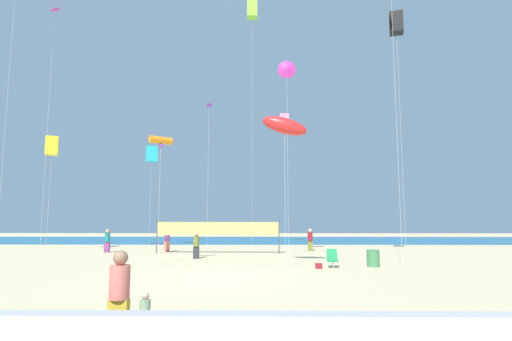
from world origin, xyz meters
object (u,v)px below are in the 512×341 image
object	(u,v)px
toddler_figure	(145,314)
folding_beach_chair	(332,258)
beachgoer_maroon_shirt	(310,239)
beachgoer_olive_shirt	(196,244)
kite_violet_diamond	(209,110)
kite_lime_box	(252,10)
kite_magenta_delta	(287,69)
trash_barrel	(373,258)
mother_figure	(119,292)
beach_handbag	(319,266)
volleyball_net	(218,230)
kite_yellow_box	(52,146)
kite_black_box	(396,24)
kite_cyan_box	(152,154)
kite_magenta_diamond	(54,16)
kite_red_inflatable	(284,126)
beachgoer_plum_shirt	(167,239)
beachgoer_teal_shirt	(107,240)
kite_orange_tube	(161,141)

from	to	relation	value
toddler_figure	folding_beach_chair	size ratio (longest dim) A/B	1.03
beachgoer_maroon_shirt	beachgoer_olive_shirt	bearing A→B (deg)	-97.57
kite_violet_diamond	kite_lime_box	distance (m)	10.50
kite_magenta_delta	trash_barrel	bearing A→B (deg)	-53.15
mother_figure	beach_handbag	bearing A→B (deg)	48.30
volleyball_net	kite_yellow_box	world-z (taller)	kite_yellow_box
mother_figure	kite_black_box	size ratio (longest dim) A/B	0.11
kite_cyan_box	kite_lime_box	xyz separation A→B (m)	(9.17, -3.06, 12.06)
kite_yellow_box	kite_magenta_diamond	size ratio (longest dim) A/B	0.49
toddler_figure	beachgoer_maroon_shirt	size ratio (longest dim) A/B	0.55
volleyball_net	trash_barrel	bearing A→B (deg)	-43.23
toddler_figure	kite_yellow_box	distance (m)	26.84
kite_red_inflatable	kite_yellow_box	distance (m)	19.69
beachgoer_plum_shirt	beachgoer_teal_shirt	size ratio (longest dim) A/B	1.05
mother_figure	beachgoer_olive_shirt	world-z (taller)	mother_figure
kite_violet_diamond	kite_yellow_box	bearing A→B (deg)	-176.22
trash_barrel	kite_orange_tube	distance (m)	12.55
trash_barrel	kite_magenta_delta	xyz separation A→B (m)	(-3.89, 5.18, 11.74)
volleyball_net	kite_red_inflatable	xyz separation A→B (m)	(4.23, -9.20, 5.27)
beachgoer_teal_shirt	beach_handbag	distance (m)	17.14
beach_handbag	kite_lime_box	size ratio (longest dim) A/B	0.02
kite_black_box	beachgoer_maroon_shirt	bearing A→B (deg)	125.53
beachgoer_maroon_shirt	kite_red_inflatable	distance (m)	13.51
beachgoer_olive_shirt	kite_violet_diamond	size ratio (longest dim) A/B	0.14
kite_violet_diamond	kite_lime_box	world-z (taller)	kite_lime_box
kite_magenta_diamond	kite_magenta_delta	bearing A→B (deg)	-3.71
mother_figure	trash_barrel	distance (m)	15.33
trash_barrel	beach_handbag	size ratio (longest dim) A/B	2.58
kite_yellow_box	kite_orange_tube	size ratio (longest dim) A/B	1.26
beachgoer_teal_shirt	beachgoer_plum_shirt	bearing A→B (deg)	-146.11
trash_barrel	kite_black_box	size ratio (longest dim) A/B	0.05
beachgoer_olive_shirt	kite_black_box	xyz separation A→B (m)	(12.48, -0.31, 13.80)
beachgoer_teal_shirt	kite_lime_box	size ratio (longest dim) A/B	0.08
beachgoer_olive_shirt	trash_barrel	xyz separation A→B (m)	(9.51, -4.24, -0.44)
folding_beach_chair	volleyball_net	size ratio (longest dim) A/B	0.10
kite_orange_tube	kite_lime_box	xyz separation A→B (m)	(4.58, 12.06, 13.79)
kite_orange_tube	kite_black_box	xyz separation A→B (m)	(13.92, 3.24, 8.13)
kite_magenta_diamond	kite_yellow_box	bearing A→B (deg)	110.64
beachgoer_maroon_shirt	kite_orange_tube	bearing A→B (deg)	-90.09
kite_magenta_diamond	kite_orange_tube	bearing A→B (deg)	-31.14
kite_orange_tube	kite_magenta_delta	world-z (taller)	kite_magenta_delta
toddler_figure	beachgoer_teal_shirt	bearing A→B (deg)	82.14
beachgoer_plum_shirt	kite_red_inflatable	distance (m)	14.72
kite_magenta_delta	kite_magenta_diamond	bearing A→B (deg)	176.29
kite_yellow_box	kite_magenta_delta	world-z (taller)	kite_magenta_delta
beachgoer_maroon_shirt	kite_yellow_box	world-z (taller)	kite_yellow_box
mother_figure	beachgoer_maroon_shirt	xyz separation A→B (m)	(6.35, 23.67, -0.01)
kite_yellow_box	kite_magenta_delta	xyz separation A→B (m)	(17.33, -3.97, 4.33)
beachgoer_teal_shirt	kite_red_inflatable	distance (m)	17.08
beachgoer_plum_shirt	kite_magenta_diamond	distance (m)	17.72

